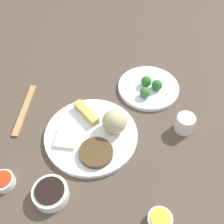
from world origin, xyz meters
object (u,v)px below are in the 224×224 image
at_px(sauce_ramekin_sweet_and_sour, 3,181).
at_px(teacup, 185,123).
at_px(soy_sauce_bowl, 51,193).
at_px(chopsticks_pair, 25,109).
at_px(sauce_ramekin_hot_mustard, 160,220).
at_px(broccoli_plate, 148,88).
at_px(main_plate, 91,135).

height_order(sauce_ramekin_sweet_and_sour, teacup, teacup).
xyz_separation_m(soy_sauce_bowl, teacup, (-0.35, 0.28, 0.01)).
distance_m(sauce_ramekin_sweet_and_sour, chopsticks_pair, 0.27).
height_order(sauce_ramekin_hot_mustard, teacup, teacup).
bearing_deg(broccoli_plate, teacup, 49.33).
bearing_deg(main_plate, broccoli_plate, 157.91).
distance_m(teacup, chopsticks_pair, 0.53).
xyz_separation_m(broccoli_plate, sauce_ramekin_sweet_and_sour, (0.50, -0.27, 0.01)).
distance_m(soy_sauce_bowl, sauce_ramekin_hot_mustard, 0.29).
distance_m(main_plate, chopsticks_pair, 0.26).
bearing_deg(main_plate, soy_sauce_bowl, -5.60).
relative_size(broccoli_plate, chopsticks_pair, 0.98).
bearing_deg(sauce_ramekin_hot_mustard, soy_sauce_bowl, -82.22).
distance_m(broccoli_plate, sauce_ramekin_sweet_and_sour, 0.56).
relative_size(main_plate, sauce_ramekin_sweet_and_sour, 4.64).
height_order(broccoli_plate, teacup, teacup).
bearing_deg(sauce_ramekin_sweet_and_sour, chopsticks_pair, -159.33).
xyz_separation_m(broccoli_plate, teacup, (0.13, 0.15, 0.02)).
bearing_deg(sauce_ramekin_sweet_and_sour, teacup, 130.66).
bearing_deg(soy_sauce_bowl, sauce_ramekin_hot_mustard, 97.78).
bearing_deg(soy_sauce_bowl, teacup, 140.85).
relative_size(soy_sauce_bowl, sauce_ramekin_sweet_and_sour, 1.52).
relative_size(main_plate, soy_sauce_bowl, 3.04).
bearing_deg(chopsticks_pair, sauce_ramekin_hot_mustard, 69.56).
distance_m(main_plate, sauce_ramekin_hot_mustard, 0.32).
relative_size(broccoli_plate, sauce_ramekin_sweet_and_sour, 3.50).
distance_m(sauce_ramekin_sweet_and_sour, teacup, 0.56).
xyz_separation_m(broccoli_plate, soy_sauce_bowl, (0.48, -0.13, 0.01)).
bearing_deg(broccoli_plate, sauce_ramekin_sweet_and_sour, -28.44).
bearing_deg(soy_sauce_bowl, main_plate, 174.40).
bearing_deg(sauce_ramekin_sweet_and_sour, sauce_ramekin_hot_mustard, 97.28).
relative_size(sauce_ramekin_sweet_and_sour, chopsticks_pair, 0.28).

